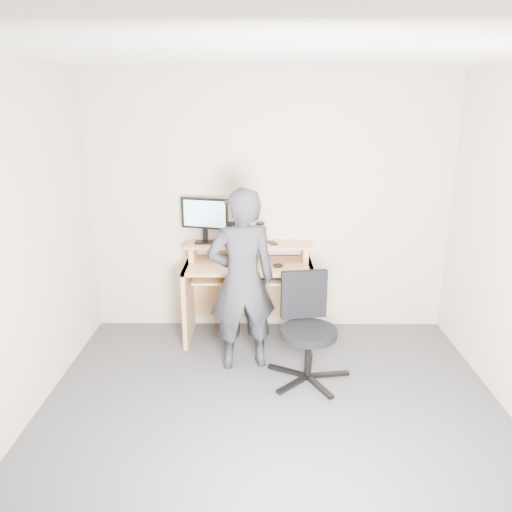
{
  "coord_description": "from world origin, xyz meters",
  "views": [
    {
      "loc": [
        -0.09,
        -3.01,
        2.19
      ],
      "look_at": [
        -0.13,
        1.05,
        0.95
      ],
      "focal_mm": 35.0,
      "sensor_mm": 36.0,
      "label": 1
    }
  ],
  "objects_px": {
    "monitor": "(205,216)",
    "office_chair": "(307,324)",
    "desk": "(249,281)",
    "person": "(242,280)"
  },
  "relations": [
    {
      "from": "monitor",
      "to": "office_chair",
      "type": "bearing_deg",
      "value": -30.28
    },
    {
      "from": "monitor",
      "to": "office_chair",
      "type": "distance_m",
      "value": 1.45
    },
    {
      "from": "desk",
      "to": "person",
      "type": "xyz_separation_m",
      "value": [
        -0.04,
        -0.63,
        0.24
      ]
    },
    {
      "from": "desk",
      "to": "office_chair",
      "type": "xyz_separation_m",
      "value": [
        0.49,
        -0.82,
        -0.07
      ]
    },
    {
      "from": "monitor",
      "to": "person",
      "type": "bearing_deg",
      "value": -47.89
    },
    {
      "from": "desk",
      "to": "monitor",
      "type": "relative_size",
      "value": 2.64
    },
    {
      "from": "desk",
      "to": "person",
      "type": "height_order",
      "value": "person"
    },
    {
      "from": "office_chair",
      "to": "person",
      "type": "relative_size",
      "value": 0.55
    },
    {
      "from": "office_chair",
      "to": "desk",
      "type": "bearing_deg",
      "value": 112.36
    },
    {
      "from": "monitor",
      "to": "office_chair",
      "type": "relative_size",
      "value": 0.53
    }
  ]
}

